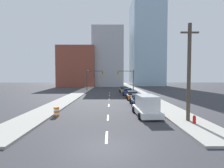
{
  "coord_description": "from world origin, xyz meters",
  "views": [
    {
      "loc": [
        0.29,
        -9.66,
        4.14
      ],
      "look_at": [
        0.58,
        32.2,
        2.2
      ],
      "focal_mm": 28.0,
      "sensor_mm": 36.0,
      "label": 1
    }
  ],
  "objects": [
    {
      "name": "sidewalk_right",
      "position": [
        7.28,
        45.74,
        0.08
      ],
      "size": [
        3.24,
        91.47,
        0.16
      ],
      "color": "#9E9B93",
      "rests_on": "ground"
    },
    {
      "name": "fire_hydrant",
      "position": [
        7.29,
        4.75,
        0.41
      ],
      "size": [
        0.26,
        0.26,
        0.84
      ],
      "color": "red",
      "rests_on": "ground"
    },
    {
      "name": "sedan_orange",
      "position": [
        4.11,
        21.3,
        0.66
      ],
      "size": [
        2.14,
        4.5,
        1.45
      ],
      "rotation": [
        0.0,
        0.0,
        -0.02
      ],
      "color": "orange",
      "rests_on": "ground"
    },
    {
      "name": "traffic_signal_left",
      "position": [
        -4.97,
        38.68,
        3.85
      ],
      "size": [
        4.6,
        0.35,
        5.89
      ],
      "color": "#38383D",
      "rests_on": "ground"
    },
    {
      "name": "lane_stripe_at_27m",
      "position": [
        0.0,
        27.2,
        0.0
      ],
      "size": [
        0.16,
        2.4,
        0.01
      ],
      "primitive_type": "cube",
      "color": "beige",
      "rests_on": "ground"
    },
    {
      "name": "lane_stripe_at_21m",
      "position": [
        0.0,
        21.46,
        0.0
      ],
      "size": [
        0.16,
        2.4,
        0.01
      ],
      "primitive_type": "cube",
      "color": "beige",
      "rests_on": "ground"
    },
    {
      "name": "lane_stripe_at_15m",
      "position": [
        0.0,
        14.69,
        0.0
      ],
      "size": [
        0.16,
        2.4,
        0.01
      ],
      "primitive_type": "cube",
      "color": "beige",
      "rests_on": "ground"
    },
    {
      "name": "lane_stripe_at_33m",
      "position": [
        0.0,
        32.9,
        0.0
      ],
      "size": [
        0.16,
        2.4,
        0.01
      ],
      "primitive_type": "cube",
      "color": "beige",
      "rests_on": "ground"
    },
    {
      "name": "building_glass_right",
      "position": [
        16.07,
        69.65,
        18.64
      ],
      "size": [
        13.0,
        20.0,
        37.27
      ],
      "color": "#99B7CC",
      "rests_on": "ground"
    },
    {
      "name": "building_brick_left",
      "position": [
        -12.78,
        61.65,
        7.7
      ],
      "size": [
        14.0,
        16.0,
        15.39
      ],
      "color": "brown",
      "rests_on": "ground"
    },
    {
      "name": "box_truck_white",
      "position": [
        3.99,
        8.27,
        1.01
      ],
      "size": [
        2.51,
        5.33,
        2.15
      ],
      "rotation": [
        0.0,
        0.0,
        0.05
      ],
      "color": "silver",
      "rests_on": "ground"
    },
    {
      "name": "building_office_center",
      "position": [
        -0.89,
        65.65,
        11.55
      ],
      "size": [
        12.0,
        20.0,
        23.1
      ],
      "color": "#A8A8AD",
      "rests_on": "ground"
    },
    {
      "name": "sedan_blue",
      "position": [
        3.93,
        27.83,
        0.68
      ],
      "size": [
        2.25,
        4.49,
        1.5
      ],
      "rotation": [
        0.0,
        0.0,
        -0.05
      ],
      "color": "navy",
      "rests_on": "ground"
    },
    {
      "name": "lane_stripe_at_2m",
      "position": [
        0.0,
        2.0,
        0.0
      ],
      "size": [
        0.16,
        2.4,
        0.01
      ],
      "primitive_type": "cube",
      "color": "beige",
      "rests_on": "ground"
    },
    {
      "name": "traffic_barrel",
      "position": [
        -5.31,
        8.19,
        0.47
      ],
      "size": [
        0.56,
        0.56,
        0.95
      ],
      "color": "orange",
      "rests_on": "ground"
    },
    {
      "name": "sidewalk_left",
      "position": [
        -7.28,
        45.74,
        0.08
      ],
      "size": [
        3.24,
        91.47,
        0.16
      ],
      "color": "#9E9B93",
      "rests_on": "ground"
    },
    {
      "name": "ground_plane",
      "position": [
        0.0,
        0.0,
        0.0
      ],
      "size": [
        200.0,
        200.0,
        0.0
      ],
      "primitive_type": "plane",
      "color": "#333338"
    },
    {
      "name": "utility_pole_right_near",
      "position": [
        7.2,
        5.75,
        4.49
      ],
      "size": [
        1.6,
        0.32,
        8.74
      ],
      "color": "#473D33",
      "rests_on": "ground"
    },
    {
      "name": "traffic_signal_right",
      "position": [
        5.2,
        38.68,
        3.85
      ],
      "size": [
        4.6,
        0.35,
        5.89
      ],
      "color": "#38383D",
      "rests_on": "ground"
    },
    {
      "name": "lane_stripe_at_8m",
      "position": [
        0.0,
        7.53,
        0.0
      ],
      "size": [
        0.16,
        2.4,
        0.01
      ],
      "primitive_type": "cube",
      "color": "beige",
      "rests_on": "ground"
    },
    {
      "name": "sedan_tan",
      "position": [
        3.62,
        34.14,
        0.65
      ],
      "size": [
        2.26,
        4.76,
        1.42
      ],
      "rotation": [
        0.0,
        0.0,
        0.02
      ],
      "color": "tan",
      "rests_on": "ground"
    },
    {
      "name": "sedan_navy",
      "position": [
        4.13,
        15.01,
        0.7
      ],
      "size": [
        2.1,
        4.46,
        1.53
      ],
      "rotation": [
        0.0,
        0.0,
        -0.02
      ],
      "color": "#141E47",
      "rests_on": "ground"
    }
  ]
}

